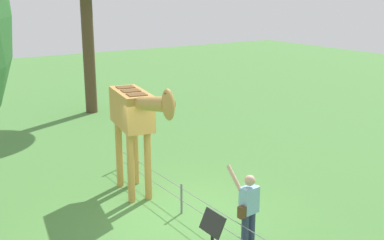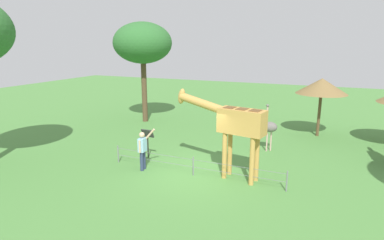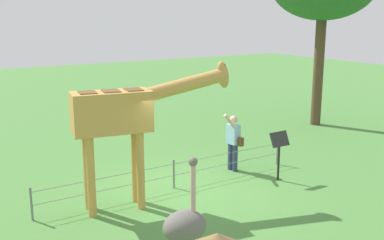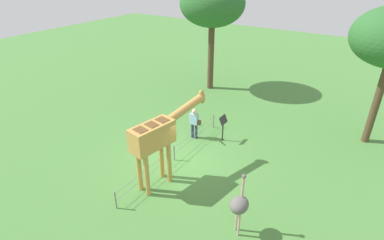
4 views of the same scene
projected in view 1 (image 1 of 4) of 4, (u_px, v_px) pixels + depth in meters
The scene contains 5 objects.
ground_plane at pixel (173, 215), 11.40m from camera, with size 60.00×60.00×0.00m, color #4C843D.
giraffe at pixel (135, 116), 11.91m from camera, with size 3.74×1.13×3.26m.
visitor at pixel (248, 207), 9.75m from camera, with size 0.62×0.58×1.72m.
info_sign at pixel (212, 232), 8.63m from camera, with size 0.56×0.21×1.32m.
wire_fence at pixel (181, 197), 11.41m from camera, with size 7.05×0.05×0.75m.
Camera 1 is at (8.95, -5.38, 5.11)m, focal length 45.51 mm.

